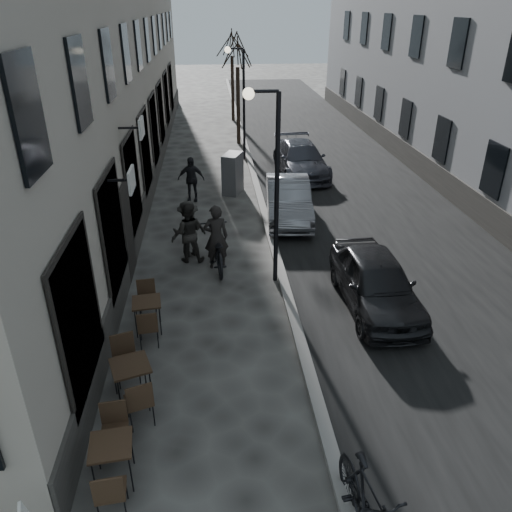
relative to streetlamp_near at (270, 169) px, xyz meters
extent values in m
plane|color=#343230|center=(0.17, -6.00, -3.16)|extent=(120.00, 120.00, 0.00)
cube|color=black|center=(4.02, 10.00, -3.16)|extent=(7.30, 60.00, 0.00)
cube|color=gray|center=(0.37, 10.00, -3.10)|extent=(0.25, 60.00, 0.12)
cylinder|color=black|center=(0.17, 0.00, -0.66)|extent=(0.12, 0.12, 5.00)
cylinder|color=black|center=(-0.18, 0.00, 1.84)|extent=(0.70, 0.08, 0.08)
sphere|color=#FFF2CC|center=(-0.53, 0.00, 1.79)|extent=(0.28, 0.28, 0.28)
cylinder|color=black|center=(0.17, 12.00, -0.66)|extent=(0.12, 0.12, 5.00)
cylinder|color=black|center=(-0.18, 12.00, 1.84)|extent=(0.70, 0.08, 0.08)
sphere|color=#FFF2CC|center=(-0.53, 12.00, 1.79)|extent=(0.28, 0.28, 0.28)
cylinder|color=black|center=(0.07, 15.00, -1.21)|extent=(0.20, 0.20, 3.90)
cylinder|color=black|center=(0.07, 21.00, -1.21)|extent=(0.20, 0.20, 3.90)
cube|color=#302315|center=(-3.16, -6.18, -2.39)|extent=(0.71, 0.71, 0.04)
cylinder|color=black|center=(-3.40, -6.48, -2.79)|extent=(0.02, 0.02, 0.75)
cylinder|color=black|center=(-2.86, -6.42, -2.79)|extent=(0.02, 0.02, 0.75)
cylinder|color=black|center=(-3.46, -5.94, -2.79)|extent=(0.02, 0.02, 0.75)
cylinder|color=black|center=(-2.92, -5.88, -2.79)|extent=(0.02, 0.02, 0.75)
cube|color=#302315|center=(-3.10, -4.37, -2.34)|extent=(0.87, 0.87, 0.04)
cylinder|color=black|center=(-3.28, -4.73, -2.76)|extent=(0.03, 0.03, 0.80)
cylinder|color=black|center=(-2.73, -4.55, -2.76)|extent=(0.03, 0.03, 0.80)
cylinder|color=black|center=(-3.46, -4.18, -2.76)|extent=(0.03, 0.03, 0.80)
cylinder|color=black|center=(-2.91, -4.00, -2.76)|extent=(0.03, 0.03, 0.80)
cube|color=#302315|center=(-3.04, -2.06, -2.40)|extent=(0.71, 0.71, 0.04)
cylinder|color=black|center=(-3.28, -2.36, -2.79)|extent=(0.02, 0.02, 0.74)
cylinder|color=black|center=(-2.74, -2.30, -2.79)|extent=(0.02, 0.02, 0.74)
cylinder|color=black|center=(-3.34, -1.83, -2.79)|extent=(0.02, 0.02, 0.74)
cylinder|color=black|center=(-2.81, -1.77, -2.79)|extent=(0.02, 0.02, 0.74)
cube|color=#5D5D5F|center=(-0.63, 7.19, -2.37)|extent=(0.93, 1.20, 1.59)
imported|color=black|center=(-1.40, 0.91, -2.58)|extent=(0.97, 2.26, 1.16)
imported|color=black|center=(-1.40, 0.91, -2.21)|extent=(0.73, 0.52, 1.89)
imported|color=#282622|center=(-2.20, 1.40, -2.26)|extent=(0.91, 0.72, 1.80)
imported|color=#262421|center=(-2.19, 1.75, -2.30)|extent=(1.28, 1.08, 1.71)
imported|color=black|center=(-2.24, 6.43, -2.30)|extent=(1.04, 0.50, 1.71)
imported|color=black|center=(2.47, -1.51, -2.48)|extent=(1.67, 4.04, 1.37)
imported|color=gray|center=(1.17, 4.38, -2.47)|extent=(1.79, 4.29, 1.38)
imported|color=#3C3D47|center=(2.47, 9.34, -2.47)|extent=(2.12, 4.81, 1.37)
imported|color=black|center=(0.52, -7.43, -2.56)|extent=(0.85, 2.07, 1.21)
camera|label=1|loc=(-1.43, -11.84, 3.65)|focal=35.00mm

